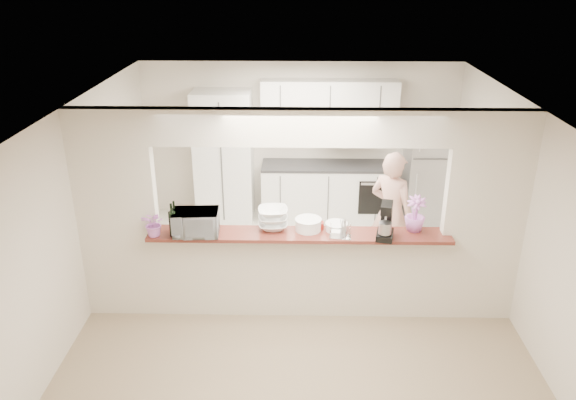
{
  "coord_description": "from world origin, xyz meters",
  "views": [
    {
      "loc": [
        -0.01,
        -5.7,
        3.9
      ],
      "look_at": [
        -0.13,
        0.3,
        1.34
      ],
      "focal_mm": 35.0,
      "sensor_mm": 36.0,
      "label": 1
    }
  ],
  "objects_px": {
    "refrigerator": "(430,172)",
    "person": "(391,214)",
    "stand_mixer": "(386,222)",
    "toaster_oven": "(196,223)"
  },
  "relations": [
    {
      "from": "stand_mixer",
      "to": "person",
      "type": "xyz_separation_m",
      "value": [
        0.25,
        1.14,
        -0.43
      ]
    },
    {
      "from": "refrigerator",
      "to": "person",
      "type": "bearing_deg",
      "value": -117.36
    },
    {
      "from": "toaster_oven",
      "to": "stand_mixer",
      "type": "xyz_separation_m",
      "value": [
        2.1,
        -0.04,
        0.05
      ]
    },
    {
      "from": "stand_mixer",
      "to": "person",
      "type": "distance_m",
      "value": 1.25
    },
    {
      "from": "toaster_oven",
      "to": "stand_mixer",
      "type": "distance_m",
      "value": 2.1
    },
    {
      "from": "stand_mixer",
      "to": "person",
      "type": "relative_size",
      "value": 0.25
    },
    {
      "from": "person",
      "to": "refrigerator",
      "type": "bearing_deg",
      "value": -77.26
    },
    {
      "from": "toaster_oven",
      "to": "stand_mixer",
      "type": "relative_size",
      "value": 1.2
    },
    {
      "from": "refrigerator",
      "to": "person",
      "type": "relative_size",
      "value": 1.0
    },
    {
      "from": "refrigerator",
      "to": "stand_mixer",
      "type": "bearing_deg",
      "value": -111.63
    }
  ]
}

